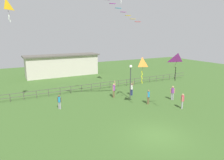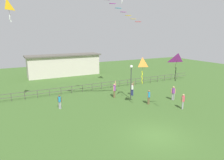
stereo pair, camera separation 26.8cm
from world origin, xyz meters
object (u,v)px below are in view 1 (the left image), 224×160
object	(u,v)px
person_0	(59,101)
person_5	(132,88)
person_1	(148,96)
person_2	(183,100)
kite_0	(142,64)
person_4	(114,89)
person_3	(173,92)
lamppost	(131,74)
kite_1	(178,60)
kite_3	(6,5)

from	to	relation	value
person_0	person_5	world-z (taller)	person_5
person_1	person_2	xyz separation A→B (m)	(2.22, -2.76, -0.00)
person_2	kite_0	xyz separation A→B (m)	(-3.74, 2.06, 3.75)
kite_0	person_2	bearing A→B (deg)	-28.80
person_2	person_5	xyz separation A→B (m)	(-2.04, 6.32, 0.01)
person_5	person_4	bearing A→B (deg)	173.45
person_3	person_2	bearing A→B (deg)	-114.39
lamppost	person_4	bearing A→B (deg)	139.29
lamppost	person_4	xyz separation A→B (m)	(-1.51, 1.30, -1.95)
lamppost	kite_1	world-z (taller)	kite_1
person_4	person_3	bearing A→B (deg)	-35.66
lamppost	person_4	world-z (taller)	lamppost
kite_1	lamppost	bearing A→B (deg)	97.58
person_1	person_3	xyz separation A→B (m)	(3.39, -0.18, 0.04)
lamppost	person_3	world-z (taller)	lamppost
person_3	kite_1	xyz separation A→B (m)	(-3.25, -3.51, 4.34)
person_5	kite_3	distance (m)	15.88
kite_1	person_1	bearing A→B (deg)	92.05
person_1	person_4	world-z (taller)	person_4
person_5	kite_1	bearing A→B (deg)	-90.38
person_4	kite_1	world-z (taller)	kite_1
lamppost	person_2	xyz separation A→B (m)	(2.91, -5.29, -2.06)
person_2	kite_1	xyz separation A→B (m)	(-2.09, -0.94, 4.38)
person_2	person_4	distance (m)	7.94
person_2	kite_3	xyz separation A→B (m)	(-15.00, 7.27, 9.13)
person_4	person_5	size ratio (longest dim) A/B	1.11
person_2	person_4	bearing A→B (deg)	123.88
lamppost	person_1	distance (m)	3.34
kite_0	kite_1	bearing A→B (deg)	-61.09
person_0	kite_3	world-z (taller)	kite_3
person_1	person_2	world-z (taller)	person_1
person_1	lamppost	bearing A→B (deg)	105.37
person_1	person_5	distance (m)	3.56
person_2	person_3	world-z (taller)	person_3
kite_1	person_2	bearing A→B (deg)	24.20
kite_0	kite_1	xyz separation A→B (m)	(1.65, -2.99, 0.63)
person_2	kite_3	bearing A→B (deg)	154.13
person_2	kite_0	size ratio (longest dim) A/B	0.61
person_1	kite_3	size ratio (longest dim) A/B	0.78
kite_1	kite_3	bearing A→B (deg)	147.56
person_3	kite_0	bearing A→B (deg)	-173.93
kite_1	person_3	bearing A→B (deg)	47.21
lamppost	kite_1	distance (m)	6.70
person_3	kite_1	world-z (taller)	kite_1
kite_0	person_5	bearing A→B (deg)	68.24
person_5	kite_0	world-z (taller)	kite_0
person_1	kite_0	distance (m)	4.10
person_2	person_0	bearing A→B (deg)	152.47
kite_1	kite_3	size ratio (longest dim) A/B	1.24
lamppost	kite_0	size ratio (longest dim) A/B	1.56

